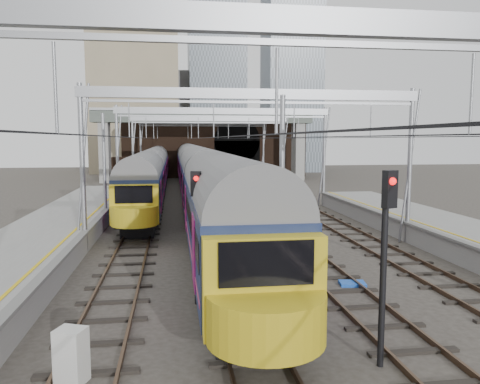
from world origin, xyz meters
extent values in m
plane|color=#38332D|center=(0.00, 0.00, 0.00)|extent=(160.00, 160.00, 0.00)
cube|color=slate|center=(-8.15, 2.50, 1.05)|extent=(0.35, 55.00, 0.12)
cube|color=gold|center=(-8.65, 2.50, 1.11)|extent=(0.12, 55.00, 0.01)
cube|color=#4C3828|center=(-6.72, 15.00, 0.09)|extent=(0.08, 80.00, 0.16)
cube|color=#4C3828|center=(-5.28, 15.00, 0.09)|extent=(0.08, 80.00, 0.16)
cube|color=black|center=(-6.00, 15.00, 0.01)|extent=(2.40, 80.00, 0.14)
cube|color=#4C3828|center=(-2.72, 15.00, 0.09)|extent=(0.08, 80.00, 0.16)
cube|color=#4C3828|center=(-1.28, 15.00, 0.09)|extent=(0.08, 80.00, 0.16)
cube|color=black|center=(-2.00, 15.00, 0.01)|extent=(2.40, 80.00, 0.14)
cube|color=#4C3828|center=(1.28, 15.00, 0.09)|extent=(0.08, 80.00, 0.16)
cube|color=#4C3828|center=(2.72, 15.00, 0.09)|extent=(0.08, 80.00, 0.16)
cube|color=black|center=(2.00, 15.00, 0.01)|extent=(2.40, 80.00, 0.14)
cube|color=#4C3828|center=(5.28, 15.00, 0.09)|extent=(0.08, 80.00, 0.16)
cube|color=#4C3828|center=(6.72, 15.00, 0.09)|extent=(0.08, 80.00, 0.16)
cube|color=black|center=(6.00, 15.00, 0.01)|extent=(2.40, 80.00, 0.14)
cube|color=gray|center=(0.00, -6.00, 7.60)|extent=(16.80, 0.28, 0.50)
cylinder|color=gray|center=(-8.20, 8.00, 4.00)|extent=(0.24, 0.24, 8.00)
cylinder|color=gray|center=(8.20, 8.00, 4.00)|extent=(0.24, 0.24, 8.00)
cube|color=gray|center=(0.00, 8.00, 7.60)|extent=(16.80, 0.28, 0.50)
cylinder|color=gray|center=(-8.20, 22.00, 4.00)|extent=(0.24, 0.24, 8.00)
cylinder|color=gray|center=(8.20, 22.00, 4.00)|extent=(0.24, 0.24, 8.00)
cube|color=gray|center=(0.00, 22.00, 7.60)|extent=(16.80, 0.28, 0.50)
cylinder|color=gray|center=(-8.20, 36.00, 4.00)|extent=(0.24, 0.24, 8.00)
cylinder|color=gray|center=(8.20, 36.00, 4.00)|extent=(0.24, 0.24, 8.00)
cube|color=gray|center=(0.00, 36.00, 7.60)|extent=(16.80, 0.28, 0.50)
cylinder|color=gray|center=(-8.20, 48.00, 4.00)|extent=(0.24, 0.24, 8.00)
cylinder|color=gray|center=(8.20, 48.00, 4.00)|extent=(0.24, 0.24, 8.00)
cube|color=gray|center=(0.00, 48.00, 7.60)|extent=(16.80, 0.28, 0.50)
cube|color=black|center=(-6.00, 15.00, 5.50)|extent=(0.03, 80.00, 0.03)
cube|color=black|center=(-2.00, 15.00, 5.50)|extent=(0.03, 80.00, 0.03)
cube|color=black|center=(2.00, 15.00, 5.50)|extent=(0.03, 80.00, 0.03)
cube|color=black|center=(6.00, 15.00, 5.50)|extent=(0.03, 80.00, 0.03)
cube|color=#2F1E15|center=(2.00, 52.00, 4.50)|extent=(26.00, 2.00, 9.00)
cube|color=black|center=(5.00, 50.98, 2.60)|extent=(6.50, 0.10, 5.20)
cylinder|color=black|center=(5.00, 50.98, 5.20)|extent=(6.50, 0.10, 6.50)
cube|color=#2F1E15|center=(-10.00, 51.00, 1.50)|extent=(6.00, 1.50, 3.00)
cube|color=gray|center=(-12.50, 46.00, 4.10)|extent=(1.20, 2.50, 8.20)
cube|color=gray|center=(12.50, 46.00, 4.10)|extent=(1.20, 2.50, 8.20)
cube|color=#566157|center=(0.00, 46.00, 8.20)|extent=(28.00, 3.00, 1.40)
cube|color=gray|center=(0.00, 46.00, 9.10)|extent=(28.00, 3.00, 0.30)
cube|color=tan|center=(-10.00, 66.00, 11.00)|extent=(14.00, 12.00, 22.00)
cube|color=#4C5660|center=(4.00, 72.00, 16.00)|extent=(10.00, 10.00, 32.00)
cube|color=gray|center=(-2.00, 80.00, 9.00)|extent=(18.00, 14.00, 18.00)
cube|color=black|center=(-2.00, 27.66, 0.35)|extent=(2.19, 64.97, 0.70)
cube|color=#141E46|center=(-2.00, 27.66, 2.25)|extent=(2.79, 64.97, 2.49)
cylinder|color=slate|center=(-2.00, 27.66, 3.49)|extent=(2.73, 64.47, 2.73)
cube|color=black|center=(-2.00, 27.66, 2.64)|extent=(2.81, 63.77, 0.75)
cube|color=#BE3B65|center=(-2.00, 27.66, 1.55)|extent=(2.81, 63.97, 0.12)
cube|color=gold|center=(-2.00, -4.98, 2.15)|extent=(2.73, 0.60, 2.29)
cube|color=black|center=(-2.00, -5.15, 2.74)|extent=(2.09, 0.08, 1.00)
cube|color=black|center=(-6.00, 32.12, 0.35)|extent=(2.00, 44.49, 0.70)
cube|color=#141E46|center=(-6.00, 32.12, 2.14)|extent=(2.55, 44.49, 2.28)
cylinder|color=slate|center=(-6.00, 32.12, 3.28)|extent=(2.50, 43.99, 2.50)
cube|color=black|center=(-6.00, 32.12, 2.50)|extent=(2.57, 43.29, 0.68)
cube|color=#BE3B65|center=(-6.00, 32.12, 1.50)|extent=(2.57, 43.49, 0.11)
cube|color=gold|center=(-6.00, 9.72, 2.04)|extent=(2.50, 0.60, 2.08)
cube|color=black|center=(-6.00, 9.55, 2.59)|extent=(1.91, 0.08, 0.91)
cylinder|color=black|center=(-3.26, 0.18, 2.14)|extent=(0.14, 0.14, 4.27)
cube|color=black|center=(-3.26, 0.00, 4.00)|extent=(0.35, 0.27, 0.80)
sphere|color=red|center=(-3.26, -0.12, 4.18)|extent=(0.16, 0.16, 0.16)
cylinder|color=black|center=(0.88, -4.70, 2.28)|extent=(0.15, 0.15, 4.57)
cube|color=black|center=(0.88, -4.88, 4.28)|extent=(0.38, 0.30, 0.86)
sphere|color=red|center=(0.88, -5.00, 4.47)|extent=(0.17, 0.17, 0.17)
cube|color=silver|center=(-6.27, -4.46, 0.62)|extent=(0.77, 0.71, 1.25)
cube|color=blue|center=(0.09, 6.64, 0.05)|extent=(0.94, 0.73, 0.10)
cube|color=blue|center=(-1.52, 8.41, 0.05)|extent=(0.90, 0.76, 0.09)
cube|color=blue|center=(2.58, 1.38, 0.06)|extent=(1.03, 0.80, 0.11)
camera|label=1|loc=(-3.95, -14.79, 5.40)|focal=35.00mm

